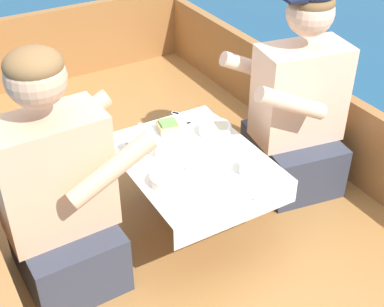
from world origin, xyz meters
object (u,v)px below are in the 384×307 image
object	(u,v)px
person_port	(59,197)
sandwich	(168,126)
person_starboard	(297,110)
coffee_cup_starboard	(133,145)
coffee_cup_port	(250,167)
coffee_cup_center	(163,151)

from	to	relation	value
person_port	sandwich	xyz separation A→B (m)	(0.59, 0.24, -0.01)
person_port	person_starboard	world-z (taller)	person_starboard
person_port	person_starboard	distance (m)	1.16
coffee_cup_starboard	person_starboard	bearing A→B (deg)	-9.70
sandwich	coffee_cup_starboard	bearing A→B (deg)	-162.64
sandwich	coffee_cup_port	bearing A→B (deg)	-72.30
person_port	sandwich	size ratio (longest dim) A/B	9.35
coffee_cup_port	coffee_cup_center	xyz separation A→B (m)	(-0.25, 0.28, -0.00)
person_port	coffee_cup_port	bearing A→B (deg)	-16.38
person_port	person_starboard	xyz separation A→B (m)	(1.16, 0.05, 0.01)
coffee_cup_starboard	coffee_cup_center	bearing A→B (deg)	-43.79
coffee_cup_center	person_port	bearing A→B (deg)	-169.42
person_starboard	coffee_cup_starboard	distance (m)	0.79
sandwich	coffee_cup_center	bearing A→B (deg)	-125.61
coffee_cup_center	person_starboard	bearing A→B (deg)	-3.67
sandwich	coffee_cup_center	xyz separation A→B (m)	(-0.11, -0.15, -0.00)
sandwich	coffee_cup_starboard	distance (m)	0.21
person_port	person_starboard	bearing A→B (deg)	0.65
person_port	coffee_cup_starboard	distance (m)	0.43
coffee_cup_starboard	coffee_cup_center	size ratio (longest dim) A/B	1.02
sandwich	coffee_cup_port	distance (m)	0.45
person_starboard	coffee_cup_center	size ratio (longest dim) A/B	11.10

